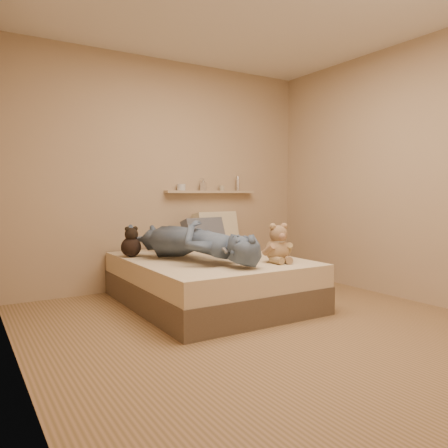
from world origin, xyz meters
TOP-DOWN VIEW (x-y plane):
  - room at (0.00, 0.00)m, footprint 3.80×3.80m
  - bed at (0.00, 0.93)m, footprint 1.50×1.90m
  - game_console at (-0.09, 0.40)m, footprint 0.18×0.11m
  - teddy_bear at (0.40, 0.35)m, footprint 0.29×0.30m
  - dark_plush at (-0.63, 1.39)m, footprint 0.20×0.20m
  - pillow_cream at (0.57, 1.76)m, footprint 0.57×0.29m
  - pillow_grey at (0.33, 1.62)m, footprint 0.53×0.31m
  - person at (-0.23, 0.88)m, footprint 0.97×1.69m
  - wall_shelf at (0.55, 1.84)m, footprint 1.20×0.12m
  - shelf_bottles at (0.44, 1.84)m, footprint 0.86×0.10m

SIDE VIEW (x-z plane):
  - bed at x=0.00m, z-range 0.00..0.45m
  - dark_plush at x=-0.63m, z-range 0.43..0.74m
  - game_console at x=-0.09m, z-range 0.57..0.63m
  - teddy_bear at x=0.40m, z-range 0.42..0.78m
  - pillow_grey at x=0.33m, z-range 0.44..0.80m
  - person at x=-0.23m, z-range 0.45..0.83m
  - pillow_cream at x=0.57m, z-range 0.44..0.86m
  - wall_shelf at x=0.55m, z-range 1.09..1.11m
  - shelf_bottles at x=0.44m, z-range 1.08..1.26m
  - room at x=0.00m, z-range -0.60..3.20m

